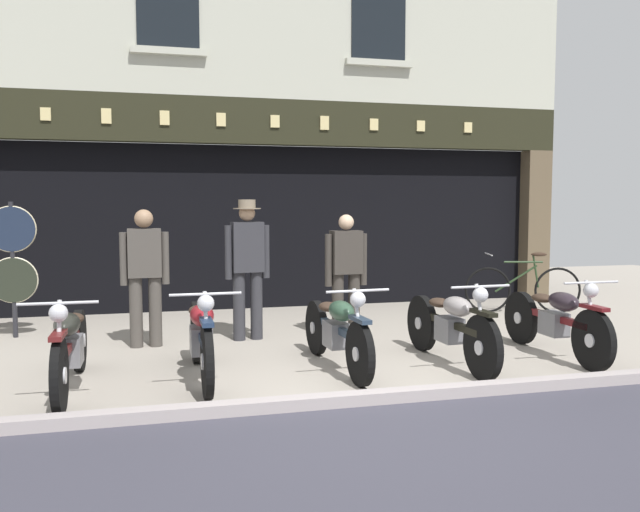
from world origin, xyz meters
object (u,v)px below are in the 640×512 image
at_px(motorcycle_center_right, 451,325).
at_px(leaning_bicycle, 523,288).
at_px(motorcycle_right, 555,319).
at_px(shopkeeper_center, 247,262).
at_px(motorcycle_left, 70,345).
at_px(tyre_sign_pole, 13,257).
at_px(salesman_left, 145,271).
at_px(advert_board_near, 373,198).
at_px(salesman_right, 346,270).
at_px(motorcycle_center, 337,329).
at_px(motorcycle_center_left, 201,335).
at_px(advert_board_far, 429,198).

height_order(motorcycle_center_right, leaning_bicycle, leaning_bicycle).
bearing_deg(motorcycle_right, shopkeeper_center, -28.58).
relative_size(motorcycle_left, motorcycle_right, 1.02).
distance_m(tyre_sign_pole, leaning_bicycle, 7.31).
distance_m(motorcycle_center_right, salesman_left, 3.56).
height_order(motorcycle_right, advert_board_near, advert_board_near).
xyz_separation_m(salesman_left, advert_board_near, (3.72, 2.58, 0.88)).
relative_size(motorcycle_center_right, salesman_right, 1.27).
height_order(motorcycle_center, tyre_sign_pole, tyre_sign_pole).
height_order(motorcycle_center_left, salesman_left, salesman_left).
xyz_separation_m(motorcycle_center, shopkeeper_center, (-0.67, 1.67, 0.55)).
height_order(tyre_sign_pole, advert_board_far, advert_board_far).
height_order(salesman_left, advert_board_near, advert_board_near).
xyz_separation_m(motorcycle_left, shopkeeper_center, (1.87, 1.79, 0.55)).
bearing_deg(tyre_sign_pole, salesman_left, -30.68).
bearing_deg(motorcycle_left, shopkeeper_center, -135.70).
bearing_deg(motorcycle_right, leaning_bicycle, -114.98).
bearing_deg(motorcycle_center, leaning_bicycle, -148.12).
bearing_deg(motorcycle_center_left, motorcycle_left, 4.10).
bearing_deg(motorcycle_right, motorcycle_center, -1.44).
xyz_separation_m(motorcycle_left, motorcycle_center_right, (3.75, 0.01, 0.00)).
bearing_deg(tyre_sign_pole, leaning_bicycle, 1.04).
bearing_deg(motorcycle_left, motorcycle_right, -178.98).
bearing_deg(motorcycle_center_right, advert_board_far, -112.94).
xyz_separation_m(motorcycle_right, tyre_sign_pole, (-5.98, 2.60, 0.61)).
relative_size(salesman_left, shopkeeper_center, 0.93).
bearing_deg(tyre_sign_pole, motorcycle_center_right, -29.24).
height_order(salesman_left, advert_board_far, advert_board_far).
height_order(salesman_left, leaning_bicycle, salesman_left).
height_order(salesman_right, advert_board_far, advert_board_far).
height_order(motorcycle_center_left, motorcycle_center_right, motorcycle_center_left).
xyz_separation_m(tyre_sign_pole, advert_board_near, (5.32, 1.63, 0.75)).
height_order(motorcycle_center_left, motorcycle_center, motorcycle_center_left).
height_order(motorcycle_center, salesman_left, salesman_left).
bearing_deg(salesman_left, advert_board_far, -152.58).
relative_size(motorcycle_center_left, motorcycle_center, 1.01).
bearing_deg(motorcycle_right, motorcycle_center_right, 1.88).
relative_size(shopkeeper_center, salesman_right, 1.12).
bearing_deg(motorcycle_center_right, leaning_bicycle, -134.98).
bearing_deg(salesman_left, salesman_right, 178.70).
distance_m(motorcycle_right, shopkeeper_center, 3.64).
relative_size(salesman_right, tyre_sign_pole, 0.91).
bearing_deg(salesman_left, leaning_bicycle, -170.43).
height_order(salesman_right, leaning_bicycle, salesman_right).
height_order(shopkeeper_center, leaning_bicycle, shopkeeper_center).
xyz_separation_m(shopkeeper_center, advert_board_far, (3.51, 2.49, 0.82)).
height_order(motorcycle_center_left, leaning_bicycle, leaning_bicycle).
xyz_separation_m(motorcycle_center_left, motorcycle_center, (1.37, 0.04, -0.02)).
height_order(motorcycle_center, salesman_right, salesman_right).
bearing_deg(leaning_bicycle, advert_board_near, 69.32).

